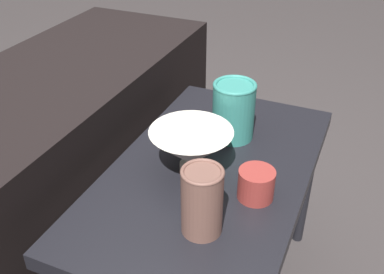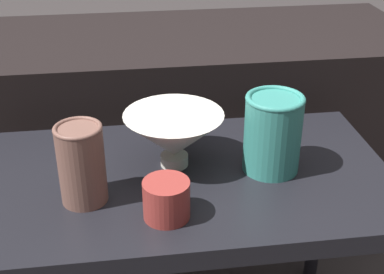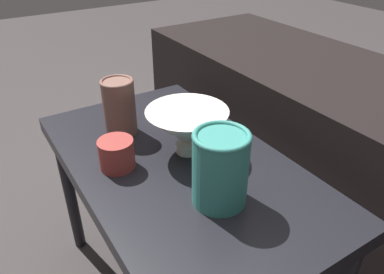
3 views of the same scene
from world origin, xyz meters
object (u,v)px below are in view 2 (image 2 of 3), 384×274
object	(u,v)px
vase_colorful_right	(272,132)
bowl	(174,136)
cup	(166,199)
vase_textured_left	(81,163)

from	to	relation	value
vase_colorful_right	bowl	bearing A→B (deg)	168.70
bowl	cup	size ratio (longest dim) A/B	2.41
cup	bowl	bearing A→B (deg)	79.39
vase_textured_left	cup	xyz separation A→B (m)	(0.14, -0.07, -0.04)
vase_textured_left	cup	distance (m)	0.17
vase_textured_left	cup	size ratio (longest dim) A/B	1.84
vase_textured_left	vase_colorful_right	xyz separation A→B (m)	(0.37, 0.06, 0.00)
vase_colorful_right	cup	distance (m)	0.26
bowl	vase_colorful_right	xyz separation A→B (m)	(0.19, -0.04, 0.01)
vase_colorful_right	cup	bearing A→B (deg)	-148.98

